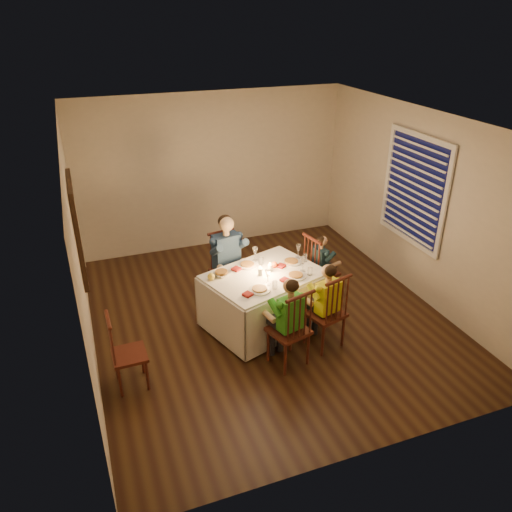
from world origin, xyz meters
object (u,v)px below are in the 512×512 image
object	(u,v)px
adult	(229,300)
child_green	(287,362)
chair_end	(319,299)
dining_table	(264,289)
chair_near_right	(323,344)
chair_near_left	(287,362)
chair_adult	(229,300)
chair_extra	(133,384)
child_yellow	(323,344)
child_teal	(319,299)
serving_bowl	(221,274)

from	to	relation	value
adult	child_green	distance (m)	1.60
child_green	chair_end	bearing A→B (deg)	-146.54
dining_table	adult	size ratio (longest dim) A/B	1.31
dining_table	chair_near_right	distance (m)	1.01
chair_near_left	chair_adult	bearing A→B (deg)	-97.36
chair_extra	child_yellow	xyz separation A→B (m)	(2.32, -0.08, 0.00)
dining_table	chair_near_left	distance (m)	1.01
child_teal	serving_bowl	distance (m)	1.68
chair_adult	chair_end	xyz separation A→B (m)	(1.22, -0.44, 0.00)
chair_near_left	child_yellow	xyz separation A→B (m)	(0.56, 0.17, 0.00)
chair_extra	child_green	world-z (taller)	child_green
chair_near_left	chair_end	size ratio (longest dim) A/B	1.00
dining_table	chair_near_left	bearing A→B (deg)	-110.79
child_yellow	chair_near_left	bearing A→B (deg)	1.04
child_yellow	chair_extra	bearing A→B (deg)	-17.92
chair_near_right	chair_end	world-z (taller)	same
chair_end	serving_bowl	world-z (taller)	serving_bowl
chair_adult	child_teal	world-z (taller)	chair_adult
chair_near_right	serving_bowl	xyz separation A→B (m)	(-1.04, 0.82, 0.77)
chair_near_right	chair_extra	bearing A→B (deg)	-17.92
chair_near_right	chair_end	bearing A→B (deg)	-130.20
chair_extra	child_green	bearing A→B (deg)	-99.17
adult	child_teal	xyz separation A→B (m)	(1.22, -0.44, 0.00)
chair_extra	child_teal	distance (m)	2.90
chair_extra	child_yellow	distance (m)	2.32
child_green	child_yellow	bearing A→B (deg)	-178.51
adult	serving_bowl	bearing A→B (deg)	-123.90
chair_near_left	chair_extra	bearing A→B (deg)	-23.55
chair_near_left	chair_extra	size ratio (longest dim) A/B	1.11
chair_near_left	child_yellow	world-z (taller)	child_yellow
child_teal	serving_bowl	size ratio (longest dim) A/B	5.02
dining_table	adult	world-z (taller)	dining_table
chair_end	serving_bowl	size ratio (longest dim) A/B	5.11
chair_near_left	serving_bowl	size ratio (longest dim) A/B	5.11
chair_adult	chair_extra	xyz separation A→B (m)	(-1.54, -1.33, 0.00)
chair_adult	chair_end	size ratio (longest dim) A/B	1.00
chair_near_left	adult	world-z (taller)	adult
chair_end	dining_table	bearing A→B (deg)	95.93
chair_end	child_teal	size ratio (longest dim) A/B	1.02
chair_near_left	child_green	world-z (taller)	child_green
chair_extra	child_teal	size ratio (longest dim) A/B	0.92
chair_adult	chair_end	world-z (taller)	same
chair_extra	child_green	size ratio (longest dim) A/B	0.81
dining_table	chair_end	world-z (taller)	dining_table
chair_extra	adult	bearing A→B (deg)	-50.24
chair_adult	serving_bowl	distance (m)	1.00
child_yellow	child_teal	xyz separation A→B (m)	(0.44, 0.97, 0.00)
chair_end	serving_bowl	distance (m)	1.68
chair_near_right	chair_adult	bearing A→B (deg)	-76.97
chair_adult	chair_near_right	size ratio (longest dim) A/B	1.00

